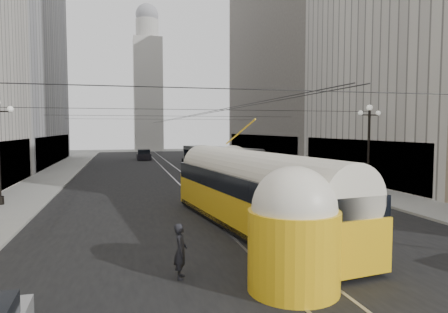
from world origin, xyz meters
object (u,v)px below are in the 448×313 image
pedestrian_crossing_a (181,251)px  pedestrian_crossing_b (324,248)px  pedestrian_sidewalk_right (331,169)px  streetcar (252,191)px  city_bus (220,160)px

pedestrian_crossing_a → pedestrian_crossing_b: bearing=-86.9°
pedestrian_sidewalk_right → pedestrian_crossing_b: bearing=46.9°
streetcar → pedestrian_crossing_a: streetcar is taller
streetcar → pedestrian_crossing_b: streetcar is taller
pedestrian_crossing_b → pedestrian_sidewalk_right: bearing=150.4°
pedestrian_crossing_a → pedestrian_sidewalk_right: (16.57, 20.26, 0.16)m
pedestrian_crossing_b → pedestrian_sidewalk_right: (11.95, 20.92, 0.20)m
streetcar → pedestrian_sidewalk_right: bearing=50.1°
streetcar → pedestrian_crossing_b: 6.08m
pedestrian_crossing_a → city_bus: bearing=-4.8°
pedestrian_crossing_a → pedestrian_sidewalk_right: bearing=-28.0°
streetcar → pedestrian_sidewalk_right: (12.48, 14.95, -0.77)m
pedestrian_crossing_b → pedestrian_sidewalk_right: pedestrian_sidewalk_right is taller
city_bus → pedestrian_sidewalk_right: 11.07m
pedestrian_sidewalk_right → streetcar: bearing=36.8°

